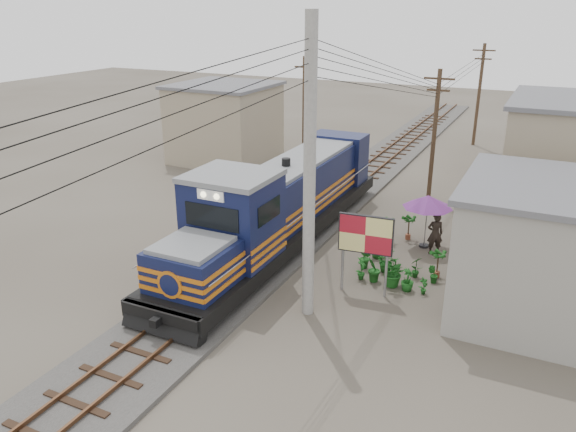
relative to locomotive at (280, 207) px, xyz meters
The scene contains 16 objects.
ground 4.71m from the locomotive, 90.00° to the right, with size 120.00×120.00×0.00m, color #473F35.
ballast 5.92m from the locomotive, 90.00° to the left, with size 3.60×70.00×0.16m, color #595651.
track 5.87m from the locomotive, 90.00° to the left, with size 1.15×70.00×0.12m.
locomotive is the anchor object (origin of this frame).
utility_pole_main 6.76m from the locomotive, 54.15° to the right, with size 0.40×0.40×10.00m.
wooden_pole_mid 10.81m from the locomotive, 65.02° to the left, with size 1.60×0.24×7.00m.
wooden_pole_far 24.23m from the locomotive, 78.53° to the left, with size 1.60×0.24×7.50m.
wooden_pole_left 14.66m from the locomotive, 110.11° to the left, with size 1.60×0.24×7.00m.
power_lines 7.08m from the locomotive, 91.95° to the left, with size 9.65×19.00×3.30m.
shophouse_front 11.59m from the locomotive, ahead, with size 7.35×6.30×4.70m.
shophouse_back 20.80m from the locomotive, 58.08° to the left, with size 6.30×6.30×4.20m.
shophouse_left 15.38m from the locomotive, 130.63° to the left, with size 6.30×6.30×5.20m.
billboard 5.50m from the locomotive, 29.05° to the right, with size 2.00×0.31×3.09m.
market_umbrella 6.43m from the locomotive, 24.00° to the left, with size 2.36×2.36×2.41m.
vendor 6.78m from the locomotive, 17.70° to the left, with size 0.68×0.45×1.87m, color black.
plant_nursery 5.40m from the locomotive, ahead, with size 3.41×3.51×1.13m.
Camera 1 is at (10.37, -16.31, 10.11)m, focal length 35.00 mm.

